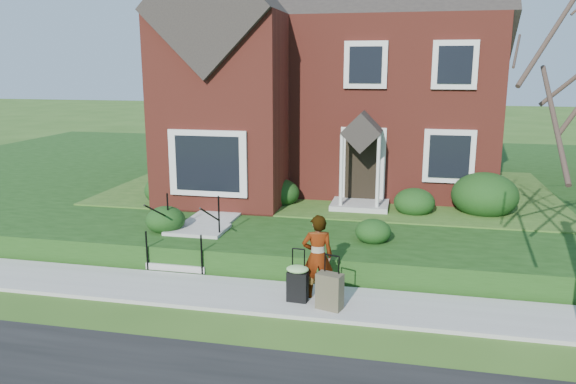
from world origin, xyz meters
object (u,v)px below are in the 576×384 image
(suitcase_black, at_px, (297,281))
(suitcase_olive, at_px, (330,291))
(front_steps, at_px, (191,241))
(woman, at_px, (317,256))

(suitcase_black, distance_m, suitcase_olive, 0.70)
(front_steps, bearing_deg, woman, -26.86)
(woman, xyz_separation_m, suitcase_black, (-0.34, -0.29, -0.43))
(woman, distance_m, suitcase_olive, 0.77)
(suitcase_black, bearing_deg, front_steps, 150.83)
(front_steps, relative_size, suitcase_olive, 1.93)
(woman, bearing_deg, suitcase_black, 25.56)
(front_steps, relative_size, suitcase_black, 1.90)
(front_steps, xyz_separation_m, suitcase_black, (3.00, -1.98, 0.02))
(suitcase_black, xyz_separation_m, suitcase_olive, (0.66, -0.21, -0.06))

